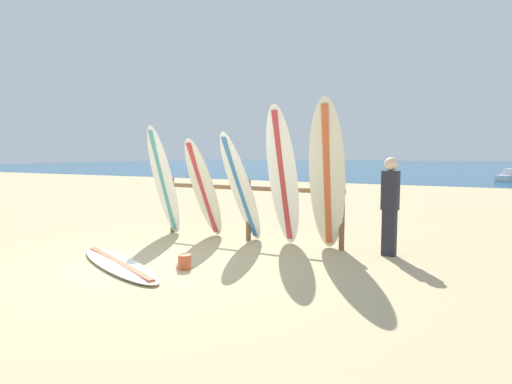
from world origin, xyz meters
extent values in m
plane|color=tan|center=(0.00, 0.00, 0.00)|extent=(120.00, 120.00, 0.00)
cube|color=navy|center=(0.00, 58.00, 0.00)|extent=(120.00, 80.00, 0.01)
cylinder|color=brown|center=(-1.37, 2.28, 0.55)|extent=(0.09, 0.09, 1.11)
cylinder|color=brown|center=(0.37, 2.28, 0.55)|extent=(0.09, 0.09, 1.11)
cylinder|color=brown|center=(2.11, 2.28, 0.55)|extent=(0.09, 0.09, 1.11)
cylinder|color=brown|center=(0.37, 2.28, 0.96)|extent=(3.58, 0.08, 0.08)
ellipsoid|color=white|center=(-1.26, 1.90, 1.05)|extent=(0.51, 0.77, 2.11)
cube|color=teal|center=(-1.26, 1.90, 1.05)|extent=(0.12, 0.70, 1.94)
ellipsoid|color=silver|center=(-0.42, 2.01, 0.93)|extent=(0.60, 0.93, 1.86)
cube|color=#B73338|center=(-0.42, 2.01, 0.93)|extent=(0.17, 0.83, 1.72)
ellipsoid|color=white|center=(0.41, 1.94, 0.98)|extent=(0.64, 1.07, 1.95)
cube|color=#3372B2|center=(0.41, 1.94, 0.98)|extent=(0.25, 0.93, 1.80)
ellipsoid|color=white|center=(1.17, 2.01, 1.19)|extent=(0.52, 0.83, 2.37)
cube|color=#B73338|center=(1.17, 2.01, 1.19)|extent=(0.10, 0.77, 2.19)
ellipsoid|color=silver|center=(1.98, 1.90, 1.21)|extent=(0.75, 1.11, 2.41)
cube|color=#CC5933|center=(1.98, 1.90, 1.21)|extent=(0.29, 0.95, 2.22)
ellipsoid|color=white|center=(-0.37, -0.18, 0.04)|extent=(2.42, 1.47, 0.07)
cube|color=#CC5933|center=(-0.37, -0.18, 0.04)|extent=(2.08, 1.01, 0.08)
cube|color=#26262D|center=(2.88, 2.24, 0.36)|extent=(0.22, 0.17, 0.72)
cube|color=#26262D|center=(2.88, 2.24, 1.02)|extent=(0.27, 0.19, 0.60)
sphere|color=beige|center=(2.88, 2.24, 1.42)|extent=(0.21, 0.21, 0.21)
cube|color=silver|center=(5.67, 24.23, 0.18)|extent=(1.60, 2.46, 0.35)
cube|color=silver|center=(5.67, 24.23, 0.54)|extent=(0.80, 0.98, 0.36)
cylinder|color=#CC5933|center=(0.54, 0.14, 0.10)|extent=(0.18, 0.18, 0.20)
camera|label=1|loc=(4.06, -4.51, 1.58)|focal=30.05mm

